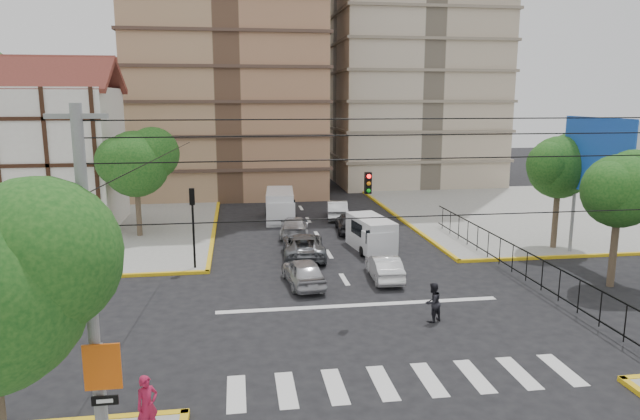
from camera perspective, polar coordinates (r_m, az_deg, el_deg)
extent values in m
plane|color=black|center=(25.29, 4.60, -10.41)|extent=(160.00, 160.00, 0.00)
cube|color=gray|center=(46.25, -26.60, -1.56)|extent=(26.00, 26.00, 0.15)
cube|color=gray|center=(50.70, 21.86, -0.16)|extent=(26.00, 26.00, 0.15)
cube|color=silver|center=(20.01, 8.60, -16.56)|extent=(12.00, 2.40, 0.01)
cube|color=silver|center=(26.38, 4.01, -9.46)|extent=(13.00, 0.40, 0.01)
cube|color=silver|center=(45.22, -25.93, 4.57)|extent=(10.00, 8.00, 10.00)
cube|color=maroon|center=(43.25, -27.36, 12.06)|extent=(10.80, 4.25, 2.65)
cube|color=maroon|center=(46.87, -25.85, 12.01)|extent=(10.80, 4.25, 2.65)
cylinder|color=slate|center=(34.21, 27.45, -2.17)|extent=(0.20, 0.20, 4.00)
cylinder|color=slate|center=(37.44, 23.92, -0.82)|extent=(0.20, 0.20, 4.00)
cube|color=silver|center=(35.23, 26.15, 4.90)|extent=(0.25, 6.00, 4.00)
cube|color=blue|center=(35.12, 25.88, 4.91)|extent=(0.08, 6.20, 4.20)
sphere|color=#134414|center=(14.38, -26.23, -4.21)|extent=(3.68, 3.68, 3.68)
cylinder|color=#473828|center=(31.78, 27.33, -3.18)|extent=(0.36, 0.36, 4.20)
sphere|color=#134414|center=(31.27, 27.77, 1.70)|extent=(3.60, 3.60, 3.60)
sphere|color=#134414|center=(31.98, 28.85, 2.76)|extent=(2.88, 2.88, 2.88)
sphere|color=#134414|center=(30.59, 27.04, 1.93)|extent=(2.70, 2.70, 2.70)
cylinder|color=#473828|center=(37.99, 22.50, -0.41)|extent=(0.36, 0.36, 4.48)
sphere|color=#134414|center=(37.56, 22.83, 3.96)|extent=(3.80, 3.80, 3.80)
sphere|color=#134414|center=(38.26, 23.88, 4.85)|extent=(3.04, 3.04, 3.04)
sphere|color=#134414|center=(36.90, 22.07, 4.20)|extent=(2.85, 2.85, 2.85)
cylinder|color=#473828|center=(40.12, -17.71, 0.28)|extent=(0.36, 0.36, 4.20)
sphere|color=#134414|center=(39.70, -17.96, 4.40)|extent=(4.40, 4.40, 4.40)
sphere|color=#134414|center=(39.76, -16.38, 5.46)|extent=(3.52, 3.52, 3.52)
sphere|color=#134414|center=(39.54, -19.31, 4.61)|extent=(3.30, 3.30, 3.30)
cylinder|color=black|center=(31.67, -12.52, -2.61)|extent=(0.12, 0.12, 3.50)
cube|color=black|center=(31.24, -12.68, 1.32)|extent=(0.28, 0.22, 0.90)
sphere|color=#FF0C0C|center=(31.19, -12.71, 1.86)|extent=(0.17, 0.17, 0.17)
cube|color=black|center=(23.79, 4.81, 2.71)|extent=(0.28, 0.22, 0.90)
cylinder|color=black|center=(15.22, 12.54, -0.54)|extent=(18.00, 0.03, 0.03)
cylinder|color=slate|center=(15.09, -21.98, -7.48)|extent=(0.28, 0.28, 9.00)
cube|color=slate|center=(14.38, -23.20, 8.63)|extent=(1.40, 0.12, 0.12)
cylinder|color=slate|center=(16.00, -20.64, -17.62)|extent=(0.08, 0.08, 3.20)
cube|color=#E5590C|center=(15.51, -20.94, -14.45)|extent=(0.90, 0.06, 1.20)
cube|color=black|center=(15.91, -20.70, -17.39)|extent=(0.65, 0.05, 0.25)
cube|color=silver|center=(35.47, 5.10, -2.38)|extent=(2.37, 4.64, 2.04)
cube|color=silver|center=(33.83, 5.79, -3.29)|extent=(1.82, 1.29, 1.42)
cube|color=black|center=(33.42, 5.94, -2.61)|extent=(1.64, 0.33, 0.80)
cylinder|color=black|center=(34.12, 4.25, -4.14)|extent=(0.25, 0.62, 0.62)
cylinder|color=black|center=(34.51, 6.99, -4.02)|extent=(0.25, 0.62, 0.62)
cylinder|color=black|center=(36.80, 3.29, -3.00)|extent=(0.25, 0.62, 0.62)
cylinder|color=black|center=(37.17, 5.84, -2.90)|extent=(0.25, 0.62, 0.62)
cube|color=silver|center=(44.02, -4.03, 0.46)|extent=(2.40, 5.18, 2.32)
cube|color=silver|center=(42.07, -3.81, -0.25)|extent=(2.00, 1.35, 1.61)
cube|color=black|center=(41.62, -3.78, 0.41)|extent=(1.87, 0.24, 0.91)
cylinder|color=black|center=(42.54, -5.13, -1.04)|extent=(0.25, 0.71, 0.71)
cylinder|color=black|center=(42.68, -2.56, -0.97)|extent=(0.25, 0.71, 0.71)
cylinder|color=black|center=(45.69, -5.37, -0.20)|extent=(0.25, 0.71, 0.71)
cylinder|color=black|center=(45.83, -2.97, -0.14)|extent=(0.25, 0.71, 0.71)
imported|color=#AAAAAF|center=(28.76, -1.66, -6.21)|extent=(2.08, 4.28, 1.41)
imported|color=white|center=(29.89, 6.44, -5.72)|extent=(1.57, 4.00, 1.30)
imported|color=slate|center=(33.75, -1.65, -3.57)|extent=(2.72, 5.31, 1.44)
imported|color=#ABABB0|center=(38.97, -2.59, -1.66)|extent=(2.42, 4.81, 1.34)
imported|color=#262629|center=(40.04, 2.91, -1.25)|extent=(2.09, 4.35, 1.43)
imported|color=silver|center=(44.64, 1.72, 0.05)|extent=(2.09, 4.53, 1.44)
imported|color=#A7193F|center=(17.13, -16.90, -18.19)|extent=(0.75, 0.70, 1.71)
imported|color=black|center=(24.67, 11.21, -9.04)|extent=(1.04, 0.97, 1.70)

